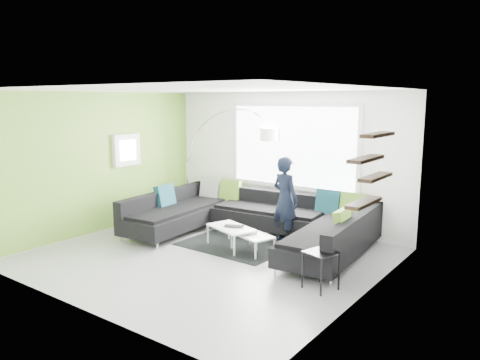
% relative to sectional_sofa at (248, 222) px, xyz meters
% --- Properties ---
extents(ground, '(5.50, 5.50, 0.00)m').
position_rel_sectional_sofa_xyz_m(ground, '(-0.11, -1.04, -0.40)').
color(ground, gray).
rests_on(ground, ground).
extents(room_shell, '(5.54, 5.04, 2.82)m').
position_rel_sectional_sofa_xyz_m(room_shell, '(-0.07, -0.84, 1.41)').
color(room_shell, white).
rests_on(room_shell, ground).
extents(sectional_sofa, '(4.45, 2.97, 0.92)m').
position_rel_sectional_sofa_xyz_m(sectional_sofa, '(0.00, 0.00, 0.00)').
color(sectional_sofa, black).
rests_on(sectional_sofa, ground).
extents(rug, '(1.93, 1.42, 0.01)m').
position_rel_sectional_sofa_xyz_m(rug, '(-0.12, -0.25, -0.40)').
color(rug, black).
rests_on(rug, ground).
extents(coffee_table, '(1.33, 1.02, 0.38)m').
position_rel_sectional_sofa_xyz_m(coffee_table, '(0.14, -0.41, -0.21)').
color(coffee_table, white).
rests_on(coffee_table, ground).
extents(arc_lamp, '(2.47, 1.51, 2.45)m').
position_rel_sectional_sofa_xyz_m(arc_lamp, '(-2.37, 0.92, 0.82)').
color(arc_lamp, silver).
rests_on(arc_lamp, ground).
extents(side_table, '(0.49, 0.49, 0.55)m').
position_rel_sectional_sofa_xyz_m(side_table, '(2.07, -1.16, -0.13)').
color(side_table, black).
rests_on(side_table, ground).
extents(person, '(0.79, 0.69, 1.61)m').
position_rel_sectional_sofa_xyz_m(person, '(0.52, 0.46, 0.40)').
color(person, black).
rests_on(person, ground).
extents(laptop, '(0.53, 0.50, 0.03)m').
position_rel_sectional_sofa_xyz_m(laptop, '(-0.02, -0.43, -0.01)').
color(laptop, black).
rests_on(laptop, coffee_table).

